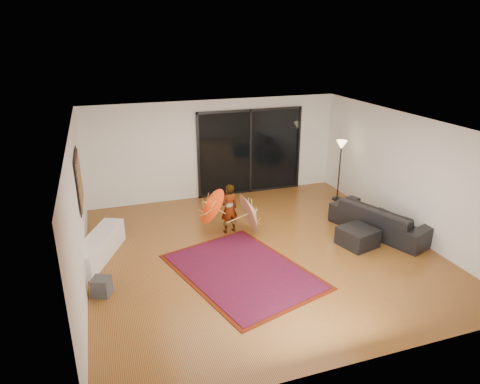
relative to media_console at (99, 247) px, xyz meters
name	(u,v)px	position (x,y,z in m)	size (l,w,h in m)	color
floor	(261,251)	(3.25, -0.78, -0.25)	(7.00, 7.00, 0.00)	#936128
ceiling	(263,125)	(3.25, -0.78, 2.45)	(7.00, 7.00, 0.00)	white
wall_back	(216,149)	(3.25, 2.72, 1.10)	(7.00, 7.00, 0.00)	silver
wall_front	(360,282)	(3.25, -4.28, 1.10)	(7.00, 7.00, 0.00)	silver
wall_left	(78,214)	(-0.25, -0.78, 1.10)	(7.00, 7.00, 0.00)	silver
wall_right	(406,174)	(6.75, -0.78, 1.10)	(7.00, 7.00, 0.00)	silver
sliding_door	(250,152)	(4.25, 2.69, 0.95)	(3.06, 0.07, 2.40)	black
painting	(79,180)	(-0.21, 0.22, 1.40)	(0.04, 1.28, 1.08)	black
media_console	(99,247)	(0.00, 0.00, 0.00)	(0.44, 1.78, 0.49)	white
speaker	(101,287)	(0.00, -1.40, -0.08)	(0.30, 0.30, 0.34)	#424244
persian_rug	(242,271)	(2.61, -1.45, -0.24)	(2.90, 3.47, 0.02)	#4F1506
sofa	(381,219)	(6.20, -0.81, 0.10)	(2.35, 0.92, 0.69)	black
ottoman	(358,237)	(5.34, -1.20, -0.05)	(0.70, 0.70, 0.40)	black
floor_lamp	(341,153)	(6.35, 1.34, 1.07)	(0.29, 0.29, 1.67)	black
child	(229,209)	(2.89, 0.32, 0.34)	(0.43, 0.28, 1.17)	#999999
parasol_orange	(206,206)	(2.34, 0.27, 0.49)	(0.65, 0.87, 0.90)	#F03E0C
parasol_white	(256,211)	(3.49, 0.17, 0.26)	(0.53, 0.97, 0.98)	white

